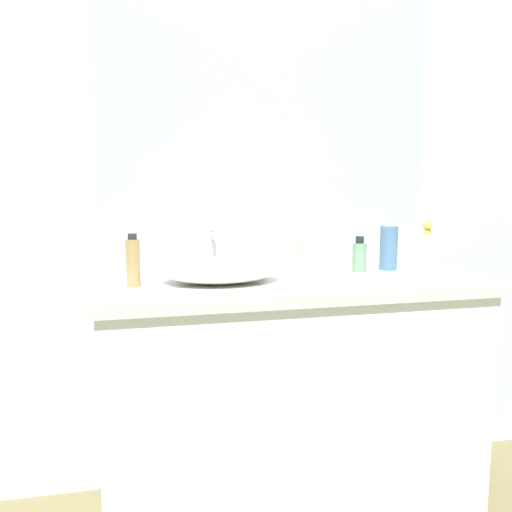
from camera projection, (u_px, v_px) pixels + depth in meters
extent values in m
cube|color=silver|center=(250.00, 147.00, 2.23)|extent=(6.00, 0.06, 2.60)
cube|color=white|center=(288.00, 402.00, 2.06)|extent=(1.26, 0.53, 0.81)
cube|color=silver|center=(289.00, 283.00, 2.00)|extent=(1.30, 0.57, 0.04)
cube|color=#B2BCC6|center=(269.00, 110.00, 2.18)|extent=(1.25, 0.01, 1.16)
ellipsoid|color=silver|center=(221.00, 270.00, 1.91)|extent=(0.39, 0.27, 0.08)
cylinder|color=silver|center=(212.00, 253.00, 2.06)|extent=(0.03, 0.03, 0.15)
cylinder|color=silver|center=(215.00, 237.00, 2.00)|extent=(0.02, 0.12, 0.02)
sphere|color=silver|center=(211.00, 228.00, 2.07)|extent=(0.03, 0.03, 0.03)
cylinder|color=silver|center=(426.00, 251.00, 2.19)|extent=(0.06, 0.06, 0.12)
cylinder|color=gold|center=(427.00, 232.00, 2.18)|extent=(0.03, 0.03, 0.02)
sphere|color=gold|center=(428.00, 225.00, 2.17)|extent=(0.04, 0.04, 0.04)
cylinder|color=gold|center=(429.00, 225.00, 2.16)|extent=(0.02, 0.02, 0.02)
cylinder|color=#486E93|center=(389.00, 248.00, 2.13)|extent=(0.06, 0.06, 0.16)
cylinder|color=silver|center=(389.00, 223.00, 2.12)|extent=(0.04, 0.04, 0.02)
cylinder|color=#A78851|center=(133.00, 263.00, 1.83)|extent=(0.04, 0.04, 0.15)
cylinder|color=#2B272D|center=(132.00, 236.00, 1.82)|extent=(0.03, 0.03, 0.02)
cylinder|color=gray|center=(359.00, 257.00, 2.10)|extent=(0.05, 0.05, 0.10)
cylinder|color=black|center=(360.00, 240.00, 2.09)|extent=(0.03, 0.03, 0.02)
cube|color=beige|center=(317.00, 258.00, 2.05)|extent=(0.14, 0.14, 0.12)
cone|color=white|center=(318.00, 236.00, 2.03)|extent=(0.07, 0.07, 0.04)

